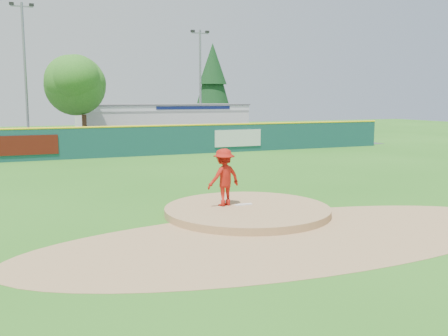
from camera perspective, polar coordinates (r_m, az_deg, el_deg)
name	(u,v)px	position (r m, az deg, el deg)	size (l,w,h in m)	color
ground	(247,214)	(16.70, 2.68, -5.30)	(120.00, 120.00, 0.00)	#286B19
pitchers_mound	(247,214)	(16.70, 2.68, -5.30)	(5.50, 5.50, 0.50)	#9E774C
pitching_rubber	(243,205)	(16.90, 2.24, -4.20)	(0.60, 0.15, 0.04)	white
infield_dirt_arc	(294,237)	(14.13, 7.96, -7.81)	(15.40, 15.40, 0.01)	#9E774C
parking_lot	(107,145)	(42.42, -13.23, 2.58)	(44.00, 16.00, 0.02)	#38383A
pitcher	(224,177)	(16.68, -0.01, -1.07)	(1.24, 0.71, 1.92)	#A4170E
van	(184,141)	(37.73, -4.60, 3.04)	(1.96, 4.25, 1.18)	white
pool_building_grp	(160,121)	(48.48, -7.27, 5.33)	(15.20, 8.20, 3.31)	silver
fence_banners	(141,141)	(33.61, -9.43, 3.02)	(17.73, 0.04, 1.20)	#52130B
outfield_fence	(130,140)	(33.52, -10.69, 3.13)	(40.00, 0.14, 2.07)	#144141
deciduous_tree	(83,89)	(39.98, -15.81, 8.70)	(5.60, 5.60, 7.36)	#382314
conifer_tree	(213,82)	(54.50, -1.29, 9.75)	(4.40, 4.40, 9.50)	#382314
light_pole_left	(25,69)	(41.73, -21.78, 10.45)	(1.75, 0.25, 11.00)	gray
light_pole_right	(200,80)	(46.54, -2.73, 10.06)	(1.75, 0.25, 10.00)	gray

